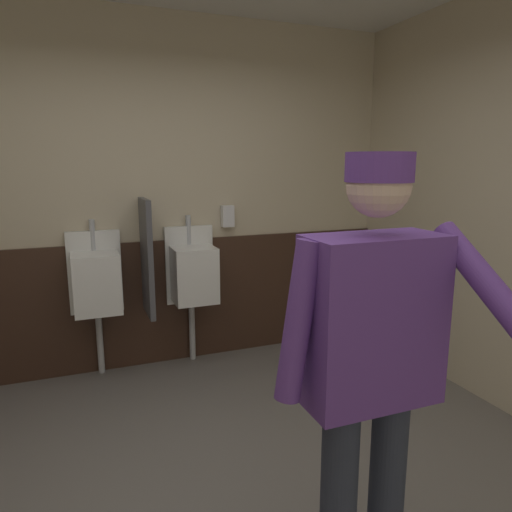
% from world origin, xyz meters
% --- Properties ---
extents(wall_back, '(4.79, 0.12, 2.81)m').
position_xyz_m(wall_back, '(0.00, 2.02, 1.40)').
color(wall_back, beige).
rests_on(wall_back, ground_plane).
extents(wainscot_band_back, '(4.19, 0.03, 1.04)m').
position_xyz_m(wainscot_band_back, '(0.00, 1.94, 0.52)').
color(wainscot_band_back, '#382319').
rests_on(wainscot_band_back, ground_plane).
extents(urinal_left, '(0.40, 0.34, 1.24)m').
position_xyz_m(urinal_left, '(-0.42, 1.80, 0.78)').
color(urinal_left, white).
rests_on(urinal_left, ground_plane).
extents(urinal_middle, '(0.40, 0.34, 1.24)m').
position_xyz_m(urinal_middle, '(0.33, 1.80, 0.78)').
color(urinal_middle, white).
rests_on(urinal_middle, ground_plane).
extents(privacy_divider_panel, '(0.04, 0.40, 0.90)m').
position_xyz_m(privacy_divider_panel, '(-0.04, 1.73, 0.95)').
color(privacy_divider_panel, '#4C4C51').
extents(person, '(0.72, 0.60, 1.70)m').
position_xyz_m(person, '(0.42, -0.53, 1.01)').
color(person, '#2D3342').
rests_on(person, ground_plane).
extents(soap_dispenser, '(0.10, 0.07, 0.18)m').
position_xyz_m(soap_dispenser, '(0.67, 1.92, 1.22)').
color(soap_dispenser, silver).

